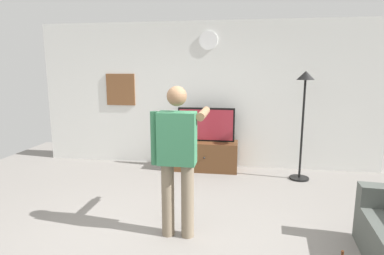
# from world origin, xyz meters

# --- Properties ---
(ground_plane) EXTENTS (8.40, 8.40, 0.00)m
(ground_plane) POSITION_xyz_m (0.00, 0.00, 0.00)
(ground_plane) COLOR gray
(back_wall) EXTENTS (6.40, 0.10, 2.70)m
(back_wall) POSITION_xyz_m (0.00, 2.95, 1.35)
(back_wall) COLOR silver
(back_wall) RESTS_ON ground_plane
(tv_stand) EXTENTS (1.16, 0.49, 0.53)m
(tv_stand) POSITION_xyz_m (0.05, 2.60, 0.27)
(tv_stand) COLOR brown
(tv_stand) RESTS_ON ground_plane
(television) EXTENTS (1.03, 0.07, 0.61)m
(television) POSITION_xyz_m (0.05, 2.65, 0.84)
(television) COLOR black
(television) RESTS_ON tv_stand
(wall_clock) EXTENTS (0.34, 0.03, 0.34)m
(wall_clock) POSITION_xyz_m (0.05, 2.89, 2.35)
(wall_clock) COLOR white
(framed_picture) EXTENTS (0.57, 0.04, 0.61)m
(framed_picture) POSITION_xyz_m (-1.65, 2.90, 1.44)
(framed_picture) COLOR brown
(floor_lamp) EXTENTS (0.32, 0.32, 1.81)m
(floor_lamp) POSITION_xyz_m (1.68, 2.34, 1.29)
(floor_lamp) COLOR black
(floor_lamp) RESTS_ON ground_plane
(person_standing_nearer_lamp) EXTENTS (0.58, 0.78, 1.67)m
(person_standing_nearer_lamp) POSITION_xyz_m (0.01, 0.22, 0.94)
(person_standing_nearer_lamp) COLOR #7A6B56
(person_standing_nearer_lamp) RESTS_ON ground_plane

